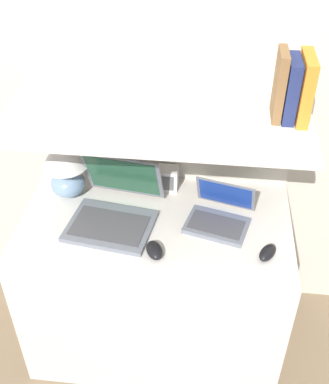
{
  "coord_description": "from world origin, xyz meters",
  "views": [
    {
      "loc": [
        0.21,
        -1.16,
        2.07
      ],
      "look_at": [
        0.04,
        0.32,
        0.92
      ],
      "focal_mm": 45.0,
      "sensor_mm": 36.0,
      "label": 1
    }
  ],
  "objects_px": {
    "laptop_large": "(114,209)",
    "computer_mouse": "(154,250)",
    "book_brown": "(279,85)",
    "book_orange": "(305,88)",
    "table_lamp": "(65,161)",
    "router_box": "(163,178)",
    "laptop_small": "(219,216)",
    "book_navy": "(291,89)",
    "second_mouse": "(268,253)"
  },
  "relations": [
    {
      "from": "second_mouse",
      "to": "laptop_small",
      "type": "bearing_deg",
      "value": 136.49
    },
    {
      "from": "computer_mouse",
      "to": "book_navy",
      "type": "bearing_deg",
      "value": 30.41
    },
    {
      "from": "laptop_small",
      "to": "router_box",
      "type": "height_order",
      "value": "laptop_small"
    },
    {
      "from": "computer_mouse",
      "to": "book_brown",
      "type": "bearing_deg",
      "value": 32.81
    },
    {
      "from": "book_orange",
      "to": "book_navy",
      "type": "height_order",
      "value": "book_orange"
    },
    {
      "from": "laptop_small",
      "to": "computer_mouse",
      "type": "distance_m",
      "value": 0.32
    },
    {
      "from": "second_mouse",
      "to": "table_lamp",
      "type": "bearing_deg",
      "value": 160.86
    },
    {
      "from": "router_box",
      "to": "laptop_large",
      "type": "bearing_deg",
      "value": -125.88
    },
    {
      "from": "book_navy",
      "to": "laptop_small",
      "type": "bearing_deg",
      "value": -167.12
    },
    {
      "from": "laptop_large",
      "to": "router_box",
      "type": "xyz_separation_m",
      "value": [
        0.17,
        0.24,
        0.0
      ]
    },
    {
      "from": "second_mouse",
      "to": "book_navy",
      "type": "bearing_deg",
      "value": 85.76
    },
    {
      "from": "table_lamp",
      "to": "computer_mouse",
      "type": "relative_size",
      "value": 2.58
    },
    {
      "from": "laptop_small",
      "to": "second_mouse",
      "type": "distance_m",
      "value": 0.26
    },
    {
      "from": "table_lamp",
      "to": "book_orange",
      "type": "xyz_separation_m",
      "value": [
        0.91,
        -0.07,
        0.42
      ]
    },
    {
      "from": "table_lamp",
      "to": "computer_mouse",
      "type": "bearing_deg",
      "value": -37.97
    },
    {
      "from": "table_lamp",
      "to": "book_orange",
      "type": "bearing_deg",
      "value": -4.47
    },
    {
      "from": "computer_mouse",
      "to": "book_orange",
      "type": "bearing_deg",
      "value": 28.03
    },
    {
      "from": "book_orange",
      "to": "book_brown",
      "type": "relative_size",
      "value": 0.95
    },
    {
      "from": "book_brown",
      "to": "book_orange",
      "type": "bearing_deg",
      "value": 0.0
    },
    {
      "from": "router_box",
      "to": "book_brown",
      "type": "height_order",
      "value": "book_brown"
    },
    {
      "from": "computer_mouse",
      "to": "book_navy",
      "type": "height_order",
      "value": "book_navy"
    },
    {
      "from": "laptop_large",
      "to": "computer_mouse",
      "type": "bearing_deg",
      "value": -44.44
    },
    {
      "from": "laptop_large",
      "to": "book_brown",
      "type": "distance_m",
      "value": 0.81
    },
    {
      "from": "table_lamp",
      "to": "book_brown",
      "type": "distance_m",
      "value": 0.93
    },
    {
      "from": "laptop_small",
      "to": "computer_mouse",
      "type": "height_order",
      "value": "laptop_small"
    },
    {
      "from": "router_box",
      "to": "book_brown",
      "type": "distance_m",
      "value": 0.71
    },
    {
      "from": "book_orange",
      "to": "book_navy",
      "type": "distance_m",
      "value": 0.05
    },
    {
      "from": "computer_mouse",
      "to": "table_lamp",
      "type": "bearing_deg",
      "value": 142.03
    },
    {
      "from": "laptop_small",
      "to": "book_orange",
      "type": "xyz_separation_m",
      "value": [
        0.25,
        0.05,
        0.55
      ]
    },
    {
      "from": "table_lamp",
      "to": "book_brown",
      "type": "bearing_deg",
      "value": -4.93
    },
    {
      "from": "table_lamp",
      "to": "book_brown",
      "type": "relative_size",
      "value": 1.24
    },
    {
      "from": "book_navy",
      "to": "computer_mouse",
      "type": "bearing_deg",
      "value": -149.59
    },
    {
      "from": "book_orange",
      "to": "table_lamp",
      "type": "bearing_deg",
      "value": 175.53
    },
    {
      "from": "table_lamp",
      "to": "book_orange",
      "type": "distance_m",
      "value": 1.0
    },
    {
      "from": "router_box",
      "to": "book_orange",
      "type": "height_order",
      "value": "book_orange"
    },
    {
      "from": "router_box",
      "to": "book_brown",
      "type": "relative_size",
      "value": 0.58
    },
    {
      "from": "book_orange",
      "to": "book_navy",
      "type": "bearing_deg",
      "value": 180.0
    },
    {
      "from": "laptop_large",
      "to": "laptop_small",
      "type": "xyz_separation_m",
      "value": [
        0.43,
        0.03,
        -0.02
      ]
    },
    {
      "from": "laptop_large",
      "to": "book_brown",
      "type": "height_order",
      "value": "book_brown"
    },
    {
      "from": "table_lamp",
      "to": "second_mouse",
      "type": "height_order",
      "value": "table_lamp"
    },
    {
      "from": "router_box",
      "to": "book_orange",
      "type": "bearing_deg",
      "value": -17.75
    },
    {
      "from": "second_mouse",
      "to": "laptop_large",
      "type": "bearing_deg",
      "value": 166.35
    },
    {
      "from": "table_lamp",
      "to": "second_mouse",
      "type": "distance_m",
      "value": 0.91
    },
    {
      "from": "table_lamp",
      "to": "laptop_small",
      "type": "relative_size",
      "value": 1.01
    },
    {
      "from": "laptop_large",
      "to": "book_navy",
      "type": "relative_size",
      "value": 1.86
    },
    {
      "from": "second_mouse",
      "to": "book_orange",
      "type": "relative_size",
      "value": 0.49
    },
    {
      "from": "router_box",
      "to": "book_orange",
      "type": "distance_m",
      "value": 0.76
    },
    {
      "from": "laptop_small",
      "to": "book_navy",
      "type": "height_order",
      "value": "book_navy"
    },
    {
      "from": "computer_mouse",
      "to": "router_box",
      "type": "height_order",
      "value": "router_box"
    },
    {
      "from": "laptop_small",
      "to": "book_navy",
      "type": "xyz_separation_m",
      "value": [
        0.2,
        0.05,
        0.55
      ]
    }
  ]
}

